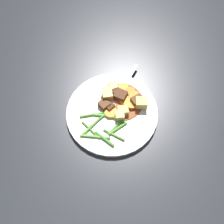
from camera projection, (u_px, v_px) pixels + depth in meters
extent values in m
plane|color=#26282D|center=(112.00, 114.00, 0.81)|extent=(3.00, 3.00, 0.00)
cylinder|color=white|center=(112.00, 113.00, 0.80)|extent=(0.26, 0.26, 0.02)
cylinder|color=brown|center=(122.00, 101.00, 0.81)|extent=(0.13, 0.13, 0.00)
cylinder|color=orange|center=(111.00, 112.00, 0.79)|extent=(0.05, 0.05, 0.01)
cylinder|color=orange|center=(125.00, 100.00, 0.81)|extent=(0.04, 0.04, 0.01)
cylinder|color=orange|center=(130.00, 91.00, 0.82)|extent=(0.04, 0.04, 0.01)
cylinder|color=orange|center=(132.00, 104.00, 0.80)|extent=(0.05, 0.05, 0.01)
cylinder|color=orange|center=(135.00, 97.00, 0.81)|extent=(0.05, 0.05, 0.01)
cylinder|color=orange|center=(123.00, 88.00, 0.83)|extent=(0.04, 0.04, 0.01)
cube|color=#E5CC7A|center=(120.00, 115.00, 0.78)|extent=(0.04, 0.04, 0.03)
cube|color=#E5CC7A|center=(107.00, 94.00, 0.81)|extent=(0.04, 0.05, 0.03)
cube|color=#DBBC6B|center=(141.00, 103.00, 0.79)|extent=(0.04, 0.04, 0.03)
cube|color=#E5CC7A|center=(113.00, 86.00, 0.82)|extent=(0.04, 0.04, 0.02)
cube|color=#DBBC6B|center=(123.00, 111.00, 0.79)|extent=(0.04, 0.04, 0.02)
cube|color=brown|center=(103.00, 105.00, 0.80)|extent=(0.03, 0.03, 0.02)
cube|color=#4C2B19|center=(115.00, 92.00, 0.81)|extent=(0.02, 0.02, 0.02)
cube|color=#4C2B19|center=(110.00, 107.00, 0.80)|extent=(0.03, 0.02, 0.02)
cube|color=#56331E|center=(120.00, 95.00, 0.81)|extent=(0.04, 0.04, 0.02)
cube|color=brown|center=(137.00, 100.00, 0.80)|extent=(0.04, 0.03, 0.02)
cylinder|color=#66AD42|center=(109.00, 116.00, 0.79)|extent=(0.05, 0.07, 0.01)
cylinder|color=#66AD42|center=(90.00, 128.00, 0.77)|extent=(0.06, 0.01, 0.01)
cylinder|color=#4C8E33|center=(116.00, 127.00, 0.77)|extent=(0.06, 0.01, 0.01)
cylinder|color=#599E38|center=(118.00, 128.00, 0.77)|extent=(0.06, 0.02, 0.01)
cylinder|color=#66AD42|center=(94.00, 136.00, 0.76)|extent=(0.03, 0.05, 0.01)
cylinder|color=#66AD42|center=(95.00, 137.00, 0.76)|extent=(0.05, 0.07, 0.01)
cylinder|color=#4C8E33|center=(104.00, 139.00, 0.76)|extent=(0.01, 0.06, 0.01)
cylinder|color=#66AD42|center=(94.00, 114.00, 0.79)|extent=(0.07, 0.06, 0.01)
cylinder|color=#599E38|center=(114.00, 135.00, 0.76)|extent=(0.02, 0.06, 0.01)
cylinder|color=#599E38|center=(114.00, 118.00, 0.78)|extent=(0.03, 0.07, 0.01)
cylinder|color=#4C8E33|center=(91.00, 130.00, 0.77)|extent=(0.01, 0.07, 0.01)
cylinder|color=#4C8E33|center=(98.00, 120.00, 0.78)|extent=(0.07, 0.01, 0.01)
cube|color=silver|center=(128.00, 79.00, 0.85)|extent=(0.11, 0.03, 0.00)
cube|color=silver|center=(118.00, 95.00, 0.82)|extent=(0.02, 0.03, 0.00)
cylinder|color=silver|center=(110.00, 102.00, 0.81)|extent=(0.04, 0.01, 0.00)
cylinder|color=silver|center=(112.00, 103.00, 0.81)|extent=(0.04, 0.01, 0.00)
cylinder|color=silver|center=(114.00, 104.00, 0.81)|extent=(0.04, 0.01, 0.00)
cylinder|color=silver|center=(116.00, 104.00, 0.81)|extent=(0.04, 0.01, 0.00)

